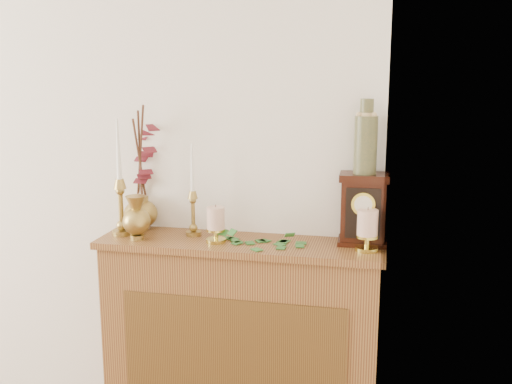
% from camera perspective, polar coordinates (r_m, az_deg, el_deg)
% --- Properties ---
extents(console_shelf, '(1.24, 0.34, 0.93)m').
position_cam_1_polar(console_shelf, '(2.77, -1.49, -14.51)').
color(console_shelf, olive).
rests_on(console_shelf, ground).
extents(candlestick_left, '(0.09, 0.09, 0.52)m').
position_cam_1_polar(candlestick_left, '(2.71, -12.78, -0.53)').
color(candlestick_left, '#AB9044').
rests_on(candlestick_left, console_shelf).
extents(candlestick_center, '(0.07, 0.07, 0.41)m').
position_cam_1_polar(candlestick_center, '(2.66, -6.03, -1.31)').
color(candlestick_center, '#AB9044').
rests_on(candlestick_center, console_shelf).
extents(bud_vase, '(0.12, 0.12, 0.19)m').
position_cam_1_polar(bud_vase, '(2.64, -11.32, -2.46)').
color(bud_vase, '#AB9044').
rests_on(bud_vase, console_shelf).
extents(ginger_jar, '(0.23, 0.25, 0.58)m').
position_cam_1_polar(ginger_jar, '(2.81, -10.52, 1.81)').
color(ginger_jar, '#AB9044').
rests_on(ginger_jar, console_shelf).
extents(pillar_candle_left, '(0.09, 0.09, 0.16)m').
position_cam_1_polar(pillar_candle_left, '(2.56, -3.85, -2.93)').
color(pillar_candle_left, gold).
rests_on(pillar_candle_left, console_shelf).
extents(pillar_candle_right, '(0.09, 0.09, 0.18)m').
position_cam_1_polar(pillar_candle_right, '(2.47, 10.56, -3.39)').
color(pillar_candle_right, gold).
rests_on(pillar_candle_right, console_shelf).
extents(ivy_garland, '(0.39, 0.16, 0.07)m').
position_cam_1_polar(ivy_garland, '(2.54, -0.21, -4.78)').
color(ivy_garland, '#2B6928').
rests_on(ivy_garland, console_shelf).
extents(mantel_clock, '(0.21, 0.15, 0.30)m').
position_cam_1_polar(mantel_clock, '(2.55, 10.17, -1.68)').
color(mantel_clock, '#34150A').
rests_on(mantel_clock, console_shelf).
extents(ceramic_vase, '(0.10, 0.10, 0.31)m').
position_cam_1_polar(ceramic_vase, '(2.50, 10.41, 4.86)').
color(ceramic_vase, '#1B372B').
rests_on(ceramic_vase, mantel_clock).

